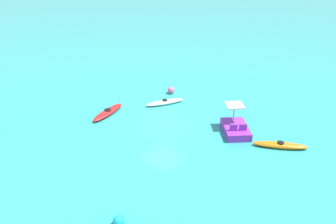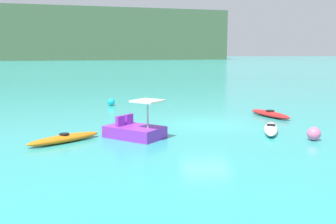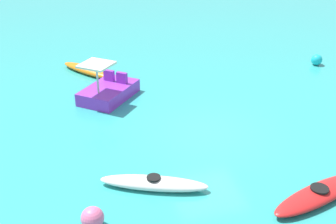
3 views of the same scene
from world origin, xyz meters
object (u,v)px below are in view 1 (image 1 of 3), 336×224
Objects in this scene: buoy_pink at (171,90)px; kayak_white at (165,102)px; kayak_red at (108,112)px; buoy_cyan at (119,221)px; kayak_orange at (280,145)px; pedal_boat_purple at (235,128)px.

kayak_white is at bearing 122.37° from buoy_pink.
buoy_cyan is (-9.04, 5.76, 0.09)m from kayak_red.
buoy_pink reaches higher than kayak_white.
buoy_cyan is (-8.54, 11.60, -0.02)m from buoy_pink.
kayak_white is (9.14, 0.78, 0.00)m from kayak_orange.
pedal_boat_purple is at bearing -177.22° from kayak_white.
kayak_red is at bearing 28.96° from pedal_boat_purple.
buoy_cyan reaches higher than kayak_red.
kayak_white is 4.37m from kayak_red.
pedal_boat_purple is (2.90, 0.47, 0.17)m from kayak_orange.
kayak_orange is 5.23× the size of buoy_pink.
buoy_pink is at bearing -53.64° from buoy_cyan.
pedal_boat_purple is (-7.87, -4.36, 0.17)m from kayak_red.
kayak_red is at bearing -32.49° from buoy_cyan.
kayak_red is (10.77, 4.83, 0.00)m from kayak_orange.
buoy_cyan is at bearing 147.51° from kayak_red.
kayak_orange is at bearing -175.14° from kayak_white.
kayak_red is (1.64, 4.05, 0.00)m from kayak_white.
buoy_pink is (7.37, -1.48, -0.06)m from pedal_boat_purple.
kayak_red is 5.86m from buoy_pink.
pedal_boat_purple reaches higher than kayak_white.
kayak_orange is 5.71× the size of buoy_cyan.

